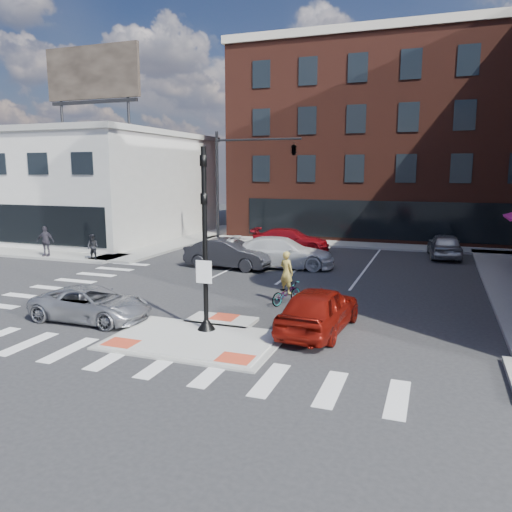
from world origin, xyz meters
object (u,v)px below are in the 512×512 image
at_px(bg_car_red, 290,240).
at_px(pedestrian_b, 45,241).
at_px(red_sedan, 319,309).
at_px(silver_suv, 92,304).
at_px(bg_car_dark, 229,254).
at_px(cyclist, 286,286).
at_px(bg_car_silver, 445,245).
at_px(white_pickup, 282,252).
at_px(pedestrian_a, 93,247).

relative_size(bg_car_red, pedestrian_b, 2.81).
bearing_deg(red_sedan, bg_car_red, -65.98).
xyz_separation_m(silver_suv, bg_car_dark, (0.81, 10.73, 0.20)).
distance_m(silver_suv, cyclist, 7.51).
bearing_deg(silver_suv, cyclist, -53.06).
height_order(bg_car_dark, bg_car_silver, bg_car_dark).
height_order(silver_suv, bg_car_silver, bg_car_silver).
bearing_deg(pedestrian_b, bg_car_red, 16.72).
distance_m(red_sedan, pedestrian_b, 20.69).
relative_size(silver_suv, white_pickup, 0.75).
height_order(red_sedan, pedestrian_a, pedestrian_a).
distance_m(red_sedan, bg_car_dark, 11.67).
xyz_separation_m(bg_car_dark, pedestrian_a, (-8.31, -1.00, 0.09)).
height_order(bg_car_silver, cyclist, cyclist).
height_order(silver_suv, red_sedan, red_sedan).
relative_size(white_pickup, cyclist, 2.69).
relative_size(red_sedan, cyclist, 2.12).
bearing_deg(bg_car_silver, pedestrian_b, 15.43).
relative_size(bg_car_red, cyclist, 2.40).
bearing_deg(bg_car_silver, silver_suv, 51.55).
distance_m(white_pickup, bg_car_silver, 10.74).
xyz_separation_m(bg_car_silver, pedestrian_b, (-23.09, -8.65, 0.30)).
bearing_deg(bg_car_silver, pedestrian_a, 18.71).
bearing_deg(cyclist, bg_car_dark, -26.24).
bearing_deg(bg_car_red, pedestrian_a, 124.59).
bearing_deg(cyclist, pedestrian_b, 6.92).
bearing_deg(silver_suv, red_sedan, -79.61).
bearing_deg(pedestrian_a, white_pickup, 10.52).
height_order(bg_car_silver, pedestrian_b, pedestrian_b).
height_order(silver_suv, pedestrian_b, pedestrian_b).
distance_m(bg_car_dark, bg_car_red, 7.08).
bearing_deg(pedestrian_a, pedestrian_b, 179.17).
xyz_separation_m(silver_suv, white_pickup, (3.50, 11.94, 0.23)).
bearing_deg(white_pickup, cyclist, -170.93).
distance_m(bg_car_red, pedestrian_b, 15.53).
relative_size(silver_suv, bg_car_silver, 0.97).
height_order(red_sedan, cyclist, cyclist).
height_order(silver_suv, cyclist, cyclist).
distance_m(silver_suv, bg_car_silver, 22.00).
xyz_separation_m(pedestrian_a, pedestrian_b, (-3.50, 0.00, 0.17)).
bearing_deg(silver_suv, bg_car_dark, -4.80).
height_order(white_pickup, bg_car_dark, white_pickup).
xyz_separation_m(white_pickup, pedestrian_a, (-11.00, -2.21, 0.05)).
xyz_separation_m(bg_car_red, pedestrian_b, (-13.37, -7.90, 0.32)).
height_order(bg_car_silver, pedestrian_a, pedestrian_a).
xyz_separation_m(red_sedan, white_pickup, (-4.50, 10.40, 0.06)).
bearing_deg(silver_suv, pedestrian_a, 37.12).
height_order(silver_suv, white_pickup, white_pickup).
distance_m(white_pickup, bg_car_red, 5.81).
xyz_separation_m(white_pickup, bg_car_red, (-1.13, 5.70, -0.09)).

